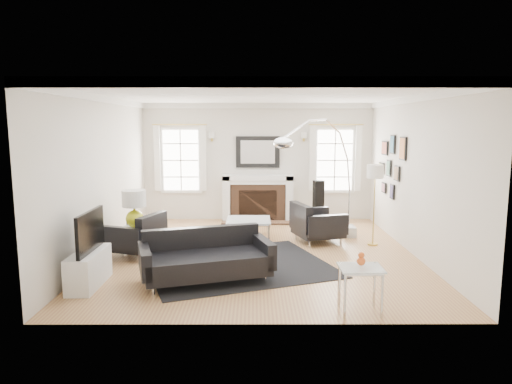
{
  "coord_description": "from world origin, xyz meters",
  "views": [
    {
      "loc": [
        -0.07,
        -8.0,
        2.28
      ],
      "look_at": [
        -0.05,
        0.3,
        1.07
      ],
      "focal_mm": 32.0,
      "sensor_mm": 36.0,
      "label": 1
    }
  ],
  "objects_px": {
    "armchair_left": "(137,236)",
    "coffee_table": "(249,221)",
    "fireplace": "(258,199)",
    "sofa": "(206,259)",
    "arc_floor_lamp": "(319,175)",
    "armchair_right": "(315,224)",
    "gourd_lamp": "(134,206)"
  },
  "relations": [
    {
      "from": "coffee_table",
      "to": "armchair_left",
      "type": "bearing_deg",
      "value": -147.29
    },
    {
      "from": "fireplace",
      "to": "armchair_right",
      "type": "height_order",
      "value": "fireplace"
    },
    {
      "from": "coffee_table",
      "to": "arc_floor_lamp",
      "type": "bearing_deg",
      "value": -18.03
    },
    {
      "from": "gourd_lamp",
      "to": "coffee_table",
      "type": "bearing_deg",
      "value": 30.12
    },
    {
      "from": "armchair_left",
      "to": "coffee_table",
      "type": "distance_m",
      "value": 2.31
    },
    {
      "from": "arc_floor_lamp",
      "to": "fireplace",
      "type": "bearing_deg",
      "value": 118.09
    },
    {
      "from": "armchair_left",
      "to": "coffee_table",
      "type": "height_order",
      "value": "armchair_left"
    },
    {
      "from": "armchair_left",
      "to": "coffee_table",
      "type": "relative_size",
      "value": 1.3
    },
    {
      "from": "armchair_right",
      "to": "coffee_table",
      "type": "relative_size",
      "value": 1.32
    },
    {
      "from": "armchair_right",
      "to": "coffee_table",
      "type": "distance_m",
      "value": 1.35
    },
    {
      "from": "fireplace",
      "to": "sofa",
      "type": "distance_m",
      "value": 4.36
    },
    {
      "from": "sofa",
      "to": "armchair_right",
      "type": "height_order",
      "value": "armchair_right"
    },
    {
      "from": "fireplace",
      "to": "arc_floor_lamp",
      "type": "height_order",
      "value": "arc_floor_lamp"
    },
    {
      "from": "fireplace",
      "to": "armchair_right",
      "type": "distance_m",
      "value": 2.32
    },
    {
      "from": "fireplace",
      "to": "gourd_lamp",
      "type": "bearing_deg",
      "value": -127.43
    },
    {
      "from": "gourd_lamp",
      "to": "arc_floor_lamp",
      "type": "relative_size",
      "value": 0.27
    },
    {
      "from": "armchair_left",
      "to": "coffee_table",
      "type": "xyz_separation_m",
      "value": [
        1.94,
        1.25,
        0.01
      ]
    },
    {
      "from": "fireplace",
      "to": "arc_floor_lamp",
      "type": "xyz_separation_m",
      "value": [
        1.15,
        -2.15,
        0.81
      ]
    },
    {
      "from": "armchair_left",
      "to": "arc_floor_lamp",
      "type": "height_order",
      "value": "arc_floor_lamp"
    },
    {
      "from": "fireplace",
      "to": "sofa",
      "type": "bearing_deg",
      "value": -100.6
    },
    {
      "from": "coffee_table",
      "to": "gourd_lamp",
      "type": "distance_m",
      "value": 2.37
    },
    {
      "from": "armchair_left",
      "to": "gourd_lamp",
      "type": "height_order",
      "value": "gourd_lamp"
    },
    {
      "from": "sofa",
      "to": "arc_floor_lamp",
      "type": "height_order",
      "value": "arc_floor_lamp"
    },
    {
      "from": "fireplace",
      "to": "armchair_left",
      "type": "distance_m",
      "value": 3.66
    },
    {
      "from": "armchair_left",
      "to": "armchair_right",
      "type": "distance_m",
      "value": 3.38
    },
    {
      "from": "coffee_table",
      "to": "arc_floor_lamp",
      "type": "height_order",
      "value": "arc_floor_lamp"
    },
    {
      "from": "sofa",
      "to": "coffee_table",
      "type": "distance_m",
      "value": 2.63
    },
    {
      "from": "sofa",
      "to": "coffee_table",
      "type": "height_order",
      "value": "sofa"
    },
    {
      "from": "arc_floor_lamp",
      "to": "gourd_lamp",
      "type": "bearing_deg",
      "value": -167.84
    },
    {
      "from": "fireplace",
      "to": "armchair_left",
      "type": "relative_size",
      "value": 1.49
    },
    {
      "from": "gourd_lamp",
      "to": "fireplace",
      "type": "bearing_deg",
      "value": 52.57
    },
    {
      "from": "fireplace",
      "to": "coffee_table",
      "type": "bearing_deg",
      "value": -96.64
    }
  ]
}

